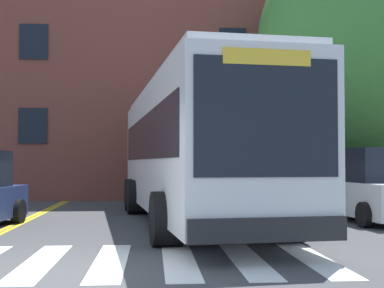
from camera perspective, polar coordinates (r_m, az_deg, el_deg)
ground_plane at (r=7.52m, az=-15.40°, el=-13.65°), size 120.00×120.00×0.00m
crosswalk at (r=8.79m, az=-19.37°, el=-11.86°), size 10.11×3.29×0.01m
lane_line_yellow_inner at (r=22.67m, az=-13.08°, el=-5.77°), size 0.12×36.00×0.01m
lane_line_yellow_outer at (r=22.65m, az=-12.68°, el=-5.78°), size 0.12×36.00×0.01m
city_bus at (r=13.58m, az=0.03°, el=-0.54°), size 3.80×11.92×3.48m
car_white_far_lane at (r=14.69m, az=18.93°, el=-4.46°), size 2.20×3.98×1.90m
car_red_behind_bus at (r=24.26m, az=0.01°, el=-3.62°), size 2.11×3.75×1.80m
street_tree_curbside_large at (r=19.83m, az=16.55°, el=9.97°), size 8.25×8.13×9.41m
building_facade at (r=26.37m, az=-14.59°, el=7.69°), size 39.55×8.77×11.83m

